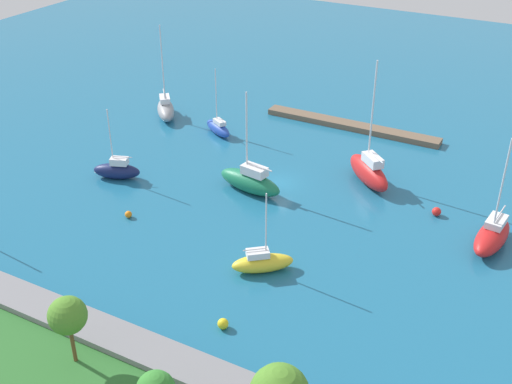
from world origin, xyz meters
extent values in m
plane|color=#1E668C|center=(0.00, 0.00, 0.00)|extent=(160.00, 160.00, 0.00)
cube|color=brown|center=(-1.56, -17.55, 0.36)|extent=(23.00, 2.03, 0.71)
cube|color=gray|center=(0.00, 28.47, 0.70)|extent=(74.28, 3.03, 1.39)
cylinder|color=brown|center=(0.24, 31.49, 2.53)|extent=(0.28, 0.28, 3.28)
sphere|color=#4C8428|center=(0.24, 31.49, 4.98)|extent=(2.69, 2.69, 2.69)
ellipsoid|color=red|center=(-22.55, 1.48, 1.02)|extent=(3.24, 7.20, 2.04)
cube|color=silver|center=(-22.61, 0.93, 2.37)|extent=(1.76, 2.66, 0.66)
cylinder|color=silver|center=(-22.51, 1.83, 6.55)|extent=(0.17, 0.17, 9.01)
cylinder|color=silver|center=(-22.70, 0.17, 2.85)|extent=(0.51, 3.33, 0.13)
ellipsoid|color=#141E4C|center=(16.19, 7.41, 0.86)|extent=(5.54, 3.60, 1.72)
cube|color=silver|center=(15.80, 7.26, 2.11)|extent=(2.15, 1.71, 0.77)
cylinder|color=silver|center=(16.43, 7.50, 4.91)|extent=(0.13, 0.13, 6.38)
cylinder|color=silver|center=(15.43, 7.12, 2.64)|extent=(2.04, 0.86, 0.10)
ellipsoid|color=#2347B2|center=(12.53, -7.92, 0.75)|extent=(5.24, 3.85, 1.50)
cube|color=silver|center=(12.17, -7.72, 1.77)|extent=(2.06, 1.70, 0.54)
cylinder|color=silver|center=(12.76, -8.05, 4.97)|extent=(0.12, 0.12, 6.94)
cylinder|color=silver|center=(11.78, -7.49, 2.19)|extent=(2.01, 1.19, 0.10)
ellipsoid|color=#19724C|center=(1.93, 3.00, 1.08)|extent=(7.86, 3.50, 2.16)
cube|color=silver|center=(1.33, 3.10, 2.64)|extent=(2.92, 1.82, 0.95)
cylinder|color=silver|center=(2.31, 2.95, 6.60)|extent=(0.18, 0.18, 8.88)
cylinder|color=silver|center=(0.72, 3.19, 3.27)|extent=(3.20, 0.63, 0.15)
ellipsoid|color=gray|center=(21.45, -9.22, 1.02)|extent=(5.84, 6.45, 2.03)
cube|color=silver|center=(21.78, -9.63, 2.38)|extent=(2.50, 2.65, 0.70)
cylinder|color=silver|center=(21.24, -8.97, 7.22)|extent=(0.16, 0.16, 10.38)
cylinder|color=silver|center=(22.27, -10.22, 2.88)|extent=(2.16, 2.58, 0.13)
ellipsoid|color=yellow|center=(-5.85, 14.80, 0.77)|extent=(5.38, 4.86, 1.55)
cube|color=silver|center=(-5.51, 15.08, 1.85)|extent=(2.22, 2.10, 0.61)
cylinder|color=silver|center=(-6.06, 14.63, 4.63)|extent=(0.13, 0.13, 6.16)
cylinder|color=silver|center=(-5.30, 15.25, 2.30)|extent=(1.59, 1.32, 0.10)
ellipsoid|color=red|center=(-8.47, -4.60, 1.31)|extent=(7.06, 6.77, 2.63)
cube|color=silver|center=(-8.92, -4.19, 3.11)|extent=(2.89, 2.82, 0.97)
cylinder|color=silver|center=(-8.19, -4.86, 8.13)|extent=(0.18, 0.18, 11.01)
cylinder|color=silver|center=(-9.33, -3.80, 3.74)|extent=(2.38, 2.23, 0.15)
sphere|color=orange|center=(9.92, 13.39, 0.35)|extent=(0.71, 0.71, 0.71)
sphere|color=red|center=(-16.77, -1.48, 0.45)|extent=(0.90, 0.90, 0.90)
sphere|color=yellow|center=(-6.64, 22.82, 0.43)|extent=(0.87, 0.87, 0.87)
camera|label=1|loc=(-26.91, 54.91, 33.59)|focal=45.08mm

